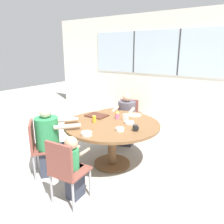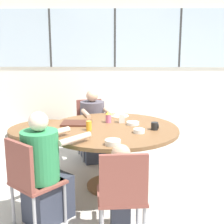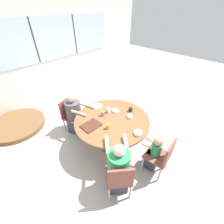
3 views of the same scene
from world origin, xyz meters
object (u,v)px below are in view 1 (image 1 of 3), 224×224
at_px(chair_for_woman_green_shirt, 128,116).
at_px(chair_for_toddler, 65,168).
at_px(person_man_blue_shirt, 51,144).
at_px(bowl_white_shallow, 120,129).
at_px(sippy_cup, 117,115).
at_px(milk_carton_small, 126,117).
at_px(bowl_fruit, 87,134).
at_px(person_toddler, 74,169).
at_px(coffee_mug, 136,128).
at_px(folded_table_stack, 119,116).
at_px(person_woman_green_shirt, 126,121).
at_px(juice_glass, 94,119).
at_px(chair_for_man_blue_shirt, 39,144).
at_px(bowl_cereal, 129,123).

height_order(chair_for_woman_green_shirt, chair_for_toddler, same).
xyz_separation_m(person_man_blue_shirt, bowl_white_shallow, (0.91, 0.52, 0.28)).
relative_size(chair_for_woman_green_shirt, sippy_cup, 6.03).
relative_size(milk_carton_small, bowl_white_shallow, 0.90).
distance_m(chair_for_woman_green_shirt, bowl_fruit, 1.77).
xyz_separation_m(sippy_cup, bowl_fruit, (0.07, -0.85, -0.05)).
bearing_deg(chair_for_toddler, milk_carton_small, 84.23).
bearing_deg(person_toddler, coffee_mug, 60.96).
distance_m(person_toddler, folded_table_stack, 3.47).
distance_m(chair_for_woman_green_shirt, person_toddler, 2.10).
bearing_deg(sippy_cup, person_woman_green_shirt, 109.32).
distance_m(person_toddler, sippy_cup, 1.27).
height_order(chair_for_toddler, sippy_cup, sippy_cup).
relative_size(coffee_mug, sippy_cup, 0.61).
xyz_separation_m(person_man_blue_shirt, person_toddler, (0.71, -0.24, -0.06)).
xyz_separation_m(juice_glass, folded_table_stack, (-1.05, 2.32, -0.72)).
bearing_deg(chair_for_man_blue_shirt, chair_for_toddler, 22.64).
relative_size(bowl_fruit, folded_table_stack, 0.11).
xyz_separation_m(coffee_mug, juice_glass, (-0.73, -0.04, 0.01)).
bearing_deg(milk_carton_small, bowl_fruit, -96.39).
xyz_separation_m(person_man_blue_shirt, milk_carton_small, (0.73, 0.96, 0.31)).
bearing_deg(chair_for_woman_green_shirt, juice_glass, 76.65).
height_order(juice_glass, milk_carton_small, milk_carton_small).
distance_m(chair_for_toddler, person_woman_green_shirt, 2.08).
height_order(chair_for_man_blue_shirt, milk_carton_small, chair_for_man_blue_shirt).
relative_size(chair_for_toddler, juice_glass, 7.89).
distance_m(chair_for_toddler, sippy_cup, 1.39).
height_order(chair_for_woman_green_shirt, bowl_cereal, chair_for_woman_green_shirt).
bearing_deg(bowl_cereal, person_woman_green_shirt, 124.20).
height_order(person_woman_green_shirt, person_toddler, person_woman_green_shirt).
distance_m(person_man_blue_shirt, folded_table_stack, 3.03).
bearing_deg(coffee_mug, bowl_fruit, -130.48).
bearing_deg(chair_for_toddler, person_woman_green_shirt, 95.62).
height_order(chair_for_woman_green_shirt, milk_carton_small, chair_for_woman_green_shirt).
height_order(coffee_mug, folded_table_stack, coffee_mug).
relative_size(chair_for_man_blue_shirt, milk_carton_small, 7.78).
distance_m(bowl_white_shallow, bowl_fruit, 0.49).
bearing_deg(folded_table_stack, coffee_mug, -51.97).
relative_size(sippy_cup, milk_carton_small, 1.29).
distance_m(chair_for_man_blue_shirt, folded_table_stack, 3.14).
bearing_deg(sippy_cup, milk_carton_small, 0.20).
relative_size(chair_for_woman_green_shirt, coffee_mug, 9.96).
height_order(bowl_white_shallow, folded_table_stack, bowl_white_shallow).
distance_m(bowl_fruit, folded_table_stack, 3.19).
xyz_separation_m(sippy_cup, folded_table_stack, (-1.26, 1.96, -0.74)).
distance_m(person_woman_green_shirt, milk_carton_small, 0.87).
xyz_separation_m(person_toddler, bowl_cereal, (0.15, 1.10, 0.33)).
height_order(person_woman_green_shirt, folded_table_stack, person_woman_green_shirt).
distance_m(milk_carton_small, folded_table_stack, 2.53).
height_order(person_woman_green_shirt, coffee_mug, person_woman_green_shirt).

